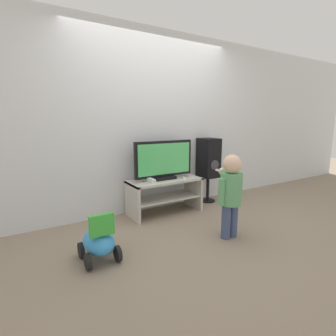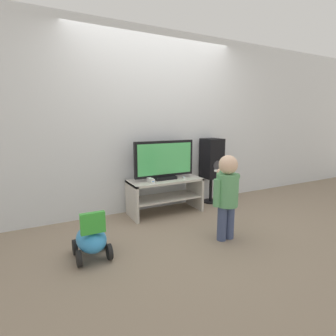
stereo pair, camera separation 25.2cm
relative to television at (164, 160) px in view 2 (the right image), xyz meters
The scene contains 9 objects.
ground_plane 0.81m from the television, 90.00° to the right, with size 16.00×16.00×0.00m, color gray.
wall_back 0.61m from the television, 90.00° to the left, with size 10.00×0.06×2.60m.
tv_stand 0.44m from the television, 90.00° to the right, with size 1.05×0.45×0.50m.
television is the anchor object (origin of this frame).
game_console 0.36m from the television, 161.71° to the right, with size 0.06×0.19×0.06m.
remote_primary 0.39m from the television, 24.16° to the right, with size 0.08×0.13×0.03m.
child 1.13m from the television, 78.67° to the right, with size 0.36×0.53×0.96m.
speaker_tower 0.89m from the television, ahead, with size 0.28×0.31×1.04m.
ride_on_toy 1.57m from the television, 145.75° to the right, with size 0.32×0.45×0.50m.
Camera 2 is at (-1.64, -3.03, 1.33)m, focal length 28.00 mm.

